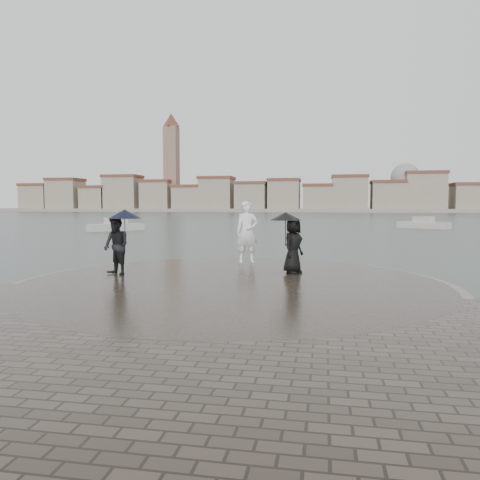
# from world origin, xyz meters

# --- Properties ---
(ground) EXTENTS (400.00, 400.00, 0.00)m
(ground) POSITION_xyz_m (0.00, 0.00, 0.00)
(ground) COLOR #2B3835
(ground) RESTS_ON ground
(quay_back) EXTENTS (16.00, 16.00, 0.36)m
(quay_back) POSITION_xyz_m (0.00, -6.00, 0.18)
(quay_back) COLOR #2D261E
(quay_back) RESTS_ON ground
(kerb_ring) EXTENTS (12.50, 12.50, 0.32)m
(kerb_ring) POSITION_xyz_m (0.00, 3.50, 0.16)
(kerb_ring) COLOR gray
(kerb_ring) RESTS_ON ground
(quay_tip) EXTENTS (11.90, 11.90, 0.36)m
(quay_tip) POSITION_xyz_m (0.00, 3.50, 0.18)
(quay_tip) COLOR #2D261E
(quay_tip) RESTS_ON ground
(statue) EXTENTS (0.98, 0.79, 2.32)m
(statue) POSITION_xyz_m (-0.30, 7.92, 1.52)
(statue) COLOR white
(statue) RESTS_ON quay_tip
(visitor_left) EXTENTS (1.33, 1.14, 2.04)m
(visitor_left) POSITION_xyz_m (-3.74, 4.10, 1.49)
(visitor_left) COLOR black
(visitor_left) RESTS_ON quay_tip
(visitor_right) EXTENTS (1.21, 1.14, 1.95)m
(visitor_right) POSITION_xyz_m (1.55, 5.41, 1.48)
(visitor_right) COLOR black
(visitor_right) RESTS_ON quay_tip
(far_skyline) EXTENTS (260.00, 20.00, 37.00)m
(far_skyline) POSITION_xyz_m (-6.29, 160.71, 5.61)
(far_skyline) COLOR gray
(far_skyline) RESTS_ON ground
(boats) EXTENTS (35.75, 15.43, 1.50)m
(boats) POSITION_xyz_m (-2.27, 38.80, 0.38)
(boats) COLOR #B9B3A6
(boats) RESTS_ON ground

